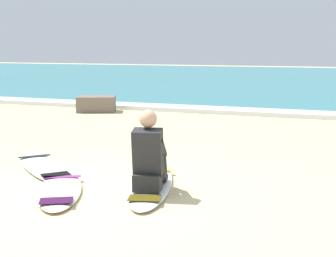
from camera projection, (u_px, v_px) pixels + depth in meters
ground_plane at (98, 195)px, 5.98m from camera, size 80.00×80.00×0.00m
sea at (302, 80)px, 25.83m from camera, size 80.00×28.00×0.10m
breaking_foam at (243, 111)px, 13.21m from camera, size 80.00×0.90×0.11m
surfboard_main at (151, 184)px, 6.31m from camera, size 1.13×2.23×0.08m
surfer_seated at (149, 158)px, 5.97m from camera, size 0.49×0.76×0.95m
surfboard_spare_near at (44, 167)px, 7.24m from camera, size 1.92×1.79×0.08m
surfboard_spare_far at (60, 190)px, 6.07m from camera, size 1.29×1.75×0.08m
shoreline_rock at (96, 104)px, 13.55m from camera, size 1.20×1.03×0.42m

